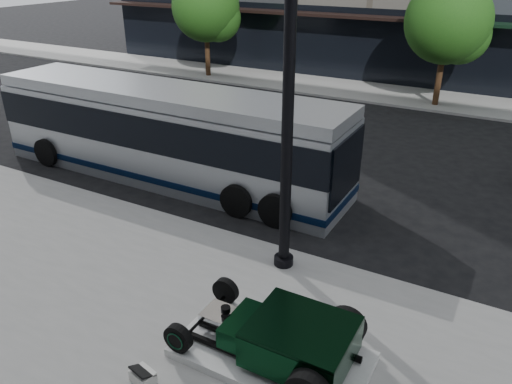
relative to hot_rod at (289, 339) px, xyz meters
The scene contains 8 objects.
ground 5.88m from the hot_rod, 111.32° to the left, with size 120.00×120.00×0.00m, color black.
sidewalk_far 19.57m from the hot_rod, 96.23° to the left, with size 70.00×4.00×0.12m, color gray.
street_trees 18.79m from the hot_rod, 93.02° to the left, with size 29.80×3.80×5.70m.
display_plinth 0.60m from the hot_rod, behind, with size 3.40×1.80×0.15m, color silver.
hot_rod is the anchor object (origin of this frame).
info_plaque 2.54m from the hot_rod, 141.79° to the right, with size 0.46×0.38×0.31m.
lamppost 4.46m from the hot_rod, 117.75° to the left, with size 0.45×0.45×8.11m.
transit_bus 9.18m from the hot_rod, 141.02° to the left, with size 12.12×2.88×2.92m.
Camera 1 is at (4.83, -11.48, 6.65)m, focal length 35.00 mm.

